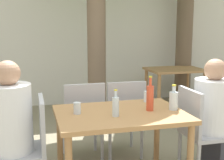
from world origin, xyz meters
TOP-DOWN VIEW (x-y plane):
  - cafe_building_wall at (0.00, 3.40)m, footprint 10.00×0.08m
  - dining_table_front at (0.00, 0.00)m, footprint 1.18×0.85m
  - dining_table_back at (1.79, 2.52)m, footprint 0.99×0.74m
  - patio_chair_0 at (-0.82, 0.00)m, footprint 0.44×0.44m
  - patio_chair_1 at (0.82, 0.00)m, footprint 0.44×0.44m
  - patio_chair_2 at (-0.24, 0.66)m, footprint 0.44×0.44m
  - patio_chair_3 at (0.24, 0.66)m, footprint 0.44×0.44m
  - person_seated_0 at (-1.05, -0.00)m, footprint 0.58×0.37m
  - person_seated_1 at (1.05, -0.00)m, footprint 0.59×0.38m
  - soda_bottle_0 at (0.28, -0.01)m, footprint 0.07×0.07m
  - water_bottle_1 at (-0.08, -0.11)m, footprint 0.06×0.06m
  - water_bottle_2 at (0.51, -0.05)m, footprint 0.08×0.08m
  - drinking_glass_0 at (0.38, 0.30)m, footprint 0.07×0.07m
  - drinking_glass_1 at (-0.39, 0.05)m, footprint 0.07×0.07m

SIDE VIEW (x-z plane):
  - patio_chair_0 at x=-0.82m, z-range 0.07..0.99m
  - patio_chair_1 at x=0.82m, z-range 0.07..0.99m
  - patio_chair_2 at x=-0.24m, z-range 0.07..0.99m
  - patio_chair_3 at x=0.24m, z-range 0.07..0.99m
  - person_seated_1 at x=1.05m, z-range -0.06..1.16m
  - person_seated_0 at x=-1.05m, z-range -0.06..1.20m
  - dining_table_back at x=1.79m, z-range 0.26..1.00m
  - dining_table_front at x=0.00m, z-range 0.28..1.02m
  - drinking_glass_1 at x=-0.39m, z-range 0.75..0.85m
  - drinking_glass_0 at x=0.38m, z-range 0.75..0.86m
  - water_bottle_1 at x=-0.08m, z-range 0.72..0.96m
  - water_bottle_2 at x=0.51m, z-range 0.72..0.96m
  - soda_bottle_0 at x=0.28m, z-range 0.71..1.04m
  - cafe_building_wall at x=0.00m, z-range 0.00..2.80m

